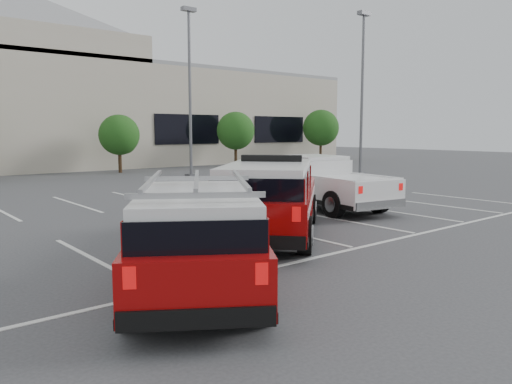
% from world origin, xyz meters
% --- Properties ---
extents(ground, '(120.00, 120.00, 0.00)m').
position_xyz_m(ground, '(0.00, 0.00, 0.00)').
color(ground, '#3C3C3E').
rests_on(ground, ground).
extents(stall_markings, '(23.00, 15.00, 0.01)m').
position_xyz_m(stall_markings, '(0.00, 4.50, 0.01)').
color(stall_markings, silver).
rests_on(stall_markings, ground).
extents(convention_building, '(60.00, 16.99, 13.20)m').
position_xyz_m(convention_building, '(0.18, 31.86, 4.72)').
color(convention_building, '#BBB19E').
rests_on(convention_building, ground).
extents(tree_mid_right, '(2.77, 2.77, 3.99)m').
position_xyz_m(tree_mid_right, '(5.09, 22.05, 2.50)').
color(tree_mid_right, '#3F2B19').
rests_on(tree_mid_right, ground).
extents(tree_right, '(3.07, 3.07, 4.42)m').
position_xyz_m(tree_right, '(15.09, 22.05, 2.77)').
color(tree_right, '#3F2B19').
rests_on(tree_right, ground).
extents(tree_far_right, '(3.37, 3.37, 4.85)m').
position_xyz_m(tree_far_right, '(25.09, 22.05, 3.04)').
color(tree_far_right, '#3F2B19').
rests_on(tree_far_right, ground).
extents(light_pole_mid, '(0.90, 0.60, 10.24)m').
position_xyz_m(light_pole_mid, '(7.00, 16.00, 5.19)').
color(light_pole_mid, '#59595E').
rests_on(light_pole_mid, ground).
extents(light_pole_right, '(0.90, 0.60, 10.24)m').
position_xyz_m(light_pole_right, '(16.00, 10.00, 5.19)').
color(light_pole_right, '#59595E').
rests_on(light_pole_right, ground).
extents(fire_chief_suv, '(6.14, 5.92, 2.20)m').
position_xyz_m(fire_chief_suv, '(-0.73, -0.42, 0.90)').
color(fire_chief_suv, '#900607').
rests_on(fire_chief_suv, ground).
extents(white_pickup, '(3.16, 6.57, 1.93)m').
position_xyz_m(white_pickup, '(4.16, 2.34, 0.77)').
color(white_pickup, silver).
rests_on(white_pickup, ground).
extents(ladder_suv, '(4.65, 5.60, 2.10)m').
position_xyz_m(ladder_suv, '(-4.81, -3.19, 0.84)').
color(ladder_suv, '#900607').
rests_on(ladder_suv, ground).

